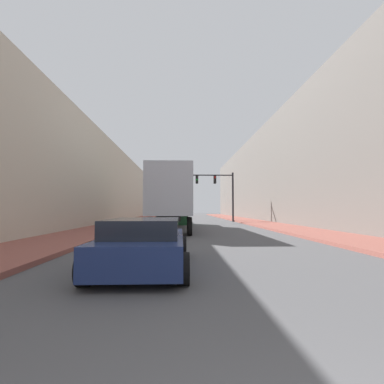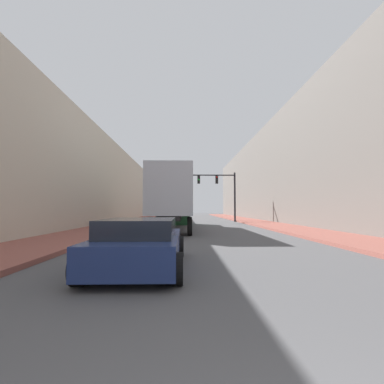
{
  "view_description": "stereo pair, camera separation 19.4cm",
  "coord_description": "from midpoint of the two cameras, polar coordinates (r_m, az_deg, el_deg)",
  "views": [
    {
      "loc": [
        -1.14,
        -0.12,
        1.49
      ],
      "look_at": [
        -0.54,
        16.08,
        2.38
      ],
      "focal_mm": 28.0,
      "sensor_mm": 36.0,
      "label": 1
    },
    {
      "loc": [
        -0.94,
        -0.13,
        1.49
      ],
      "look_at": [
        -0.54,
        16.08,
        2.38
      ],
      "focal_mm": 28.0,
      "sensor_mm": 36.0,
      "label": 2
    }
  ],
  "objects": [
    {
      "name": "traffic_signal_gantry",
      "position": [
        33.86,
        5.03,
        0.9
      ],
      "size": [
        6.21,
        0.35,
        5.54
      ],
      "color": "black",
      "rests_on": "ground"
    },
    {
      "name": "sidewalk_left",
      "position": [
        30.65,
        -12.48,
        -5.71
      ],
      "size": [
        3.27,
        80.0,
        0.15
      ],
      "color": "brown",
      "rests_on": "ground"
    },
    {
      "name": "building_left",
      "position": [
        31.89,
        -20.61,
        1.91
      ],
      "size": [
        6.0,
        80.0,
        8.38
      ],
      "color": "#BCB29E",
      "rests_on": "ground"
    },
    {
      "name": "sidewalk_right",
      "position": [
        31.09,
        12.0,
        -5.68
      ],
      "size": [
        3.27,
        80.0,
        0.15
      ],
      "color": "brown",
      "rests_on": "ground"
    },
    {
      "name": "semi_truck",
      "position": [
        22.25,
        -4.04,
        -1.24
      ],
      "size": [
        2.55,
        14.22,
        3.94
      ],
      "color": "#B2B7C1",
      "rests_on": "ground"
    },
    {
      "name": "building_right",
      "position": [
        32.74,
        19.8,
        4.02
      ],
      "size": [
        6.0,
        80.0,
        10.93
      ],
      "color": "#66605B",
      "rests_on": "ground"
    },
    {
      "name": "sedan_car",
      "position": [
        7.71,
        -9.69,
        -9.67
      ],
      "size": [
        2.14,
        4.74,
        1.23
      ],
      "color": "navy",
      "rests_on": "ground"
    }
  ]
}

